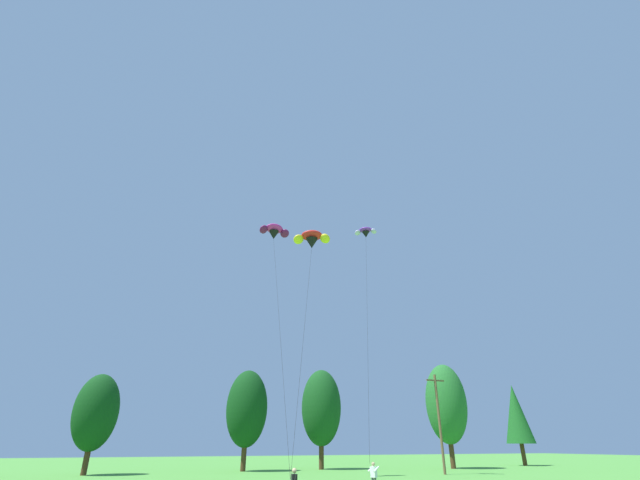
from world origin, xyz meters
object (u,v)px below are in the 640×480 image
at_px(kite_flyer_mid, 374,475).
at_px(parafoil_kite_mid_purple, 366,232).
at_px(parafoil_kite_high_magenta, 274,232).
at_px(utility_pole, 439,420).
at_px(parafoil_kite_far_red_yellow, 312,239).

distance_m(kite_flyer_mid, parafoil_kite_mid_purple, 27.23).
bearing_deg(parafoil_kite_high_magenta, parafoil_kite_mid_purple, -8.23).
bearing_deg(parafoil_kite_mid_purple, utility_pole, 8.63).
bearing_deg(utility_pole, parafoil_kite_high_magenta, 179.26).
relative_size(parafoil_kite_mid_purple, parafoil_kite_far_red_yellow, 1.31).
xyz_separation_m(utility_pole, parafoil_kite_far_red_yellow, (-17.92, -9.57, 13.18)).
height_order(kite_flyer_mid, parafoil_kite_mid_purple, parafoil_kite_mid_purple).
bearing_deg(parafoil_kite_mid_purple, parafoil_kite_high_magenta, 171.77).
xyz_separation_m(utility_pole, kite_flyer_mid, (-15.11, -13.29, -4.00)).
distance_m(parafoil_kite_high_magenta, parafoil_kite_mid_purple, 10.43).
relative_size(utility_pole, parafoil_kite_mid_purple, 0.40).
bearing_deg(parafoil_kite_far_red_yellow, parafoil_kite_mid_purple, 40.59).
height_order(utility_pole, kite_flyer_mid, utility_pole).
xyz_separation_m(kite_flyer_mid, parafoil_kite_high_magenta, (-3.35, 13.53, 22.26)).
height_order(utility_pole, parafoil_kite_mid_purple, parafoil_kite_mid_purple).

